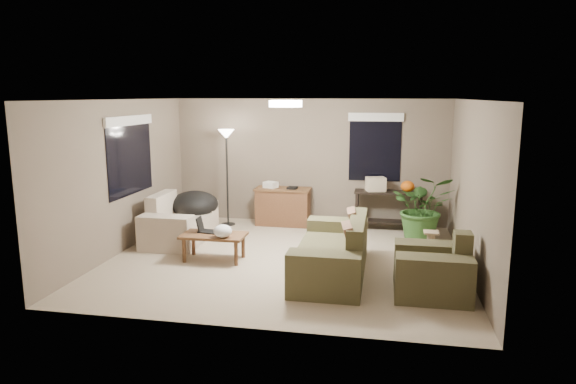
% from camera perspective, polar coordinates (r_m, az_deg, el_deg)
% --- Properties ---
extents(room_shell, '(5.50, 5.50, 5.50)m').
position_cam_1_polar(room_shell, '(7.93, -0.27, 1.16)').
color(room_shell, tan).
rests_on(room_shell, ground).
extents(main_sofa, '(0.95, 2.20, 0.85)m').
position_cam_1_polar(main_sofa, '(7.51, 5.18, -6.95)').
color(main_sofa, '#46422A').
rests_on(main_sofa, ground).
extents(throw_pillows, '(0.30, 1.38, 0.47)m').
position_cam_1_polar(throw_pillows, '(7.39, 7.20, -4.41)').
color(throw_pillows, '#8C7251').
rests_on(throw_pillows, main_sofa).
extents(loveseat, '(0.90, 1.60, 0.85)m').
position_cam_1_polar(loveseat, '(9.37, -12.08, -3.54)').
color(loveseat, beige).
rests_on(loveseat, ground).
extents(armchair, '(0.95, 1.00, 0.85)m').
position_cam_1_polar(armchair, '(7.03, 15.82, -8.54)').
color(armchair, '#48442B').
rests_on(armchair, ground).
extents(coffee_table, '(1.00, 0.55, 0.42)m').
position_cam_1_polar(coffee_table, '(8.18, -8.25, -5.07)').
color(coffee_table, brown).
rests_on(coffee_table, ground).
extents(laptop, '(0.38, 0.28, 0.24)m').
position_cam_1_polar(laptop, '(8.29, -9.15, -4.01)').
color(laptop, black).
rests_on(laptop, coffee_table).
extents(plastic_bag, '(0.34, 0.32, 0.20)m').
position_cam_1_polar(plastic_bag, '(7.93, -7.26, -4.33)').
color(plastic_bag, white).
rests_on(plastic_bag, coffee_table).
extents(desk, '(1.10, 0.50, 0.75)m').
position_cam_1_polar(desk, '(10.26, -0.56, -1.61)').
color(desk, brown).
rests_on(desk, ground).
extents(desk_papers, '(0.70, 0.31, 0.12)m').
position_cam_1_polar(desk_papers, '(10.20, -1.44, 0.74)').
color(desk_papers, silver).
rests_on(desk_papers, desk).
extents(console_table, '(1.30, 0.40, 0.75)m').
position_cam_1_polar(console_table, '(10.10, 11.06, -1.66)').
color(console_table, black).
rests_on(console_table, ground).
extents(pumpkin, '(0.34, 0.34, 0.21)m').
position_cam_1_polar(pumpkin, '(10.03, 13.15, 0.61)').
color(pumpkin, orange).
rests_on(pumpkin, console_table).
extents(cardboard_box, '(0.41, 0.35, 0.26)m').
position_cam_1_polar(cardboard_box, '(10.02, 9.72, 0.87)').
color(cardboard_box, beige).
rests_on(cardboard_box, console_table).
extents(papasan_chair, '(1.04, 1.04, 0.80)m').
position_cam_1_polar(papasan_chair, '(9.82, -10.36, -1.82)').
color(papasan_chair, black).
rests_on(papasan_chair, ground).
extents(floor_lamp, '(0.32, 0.32, 1.91)m').
position_cam_1_polar(floor_lamp, '(10.15, -6.85, 5.16)').
color(floor_lamp, black).
rests_on(floor_lamp, ground).
extents(ceiling_fixture, '(0.50, 0.50, 0.10)m').
position_cam_1_polar(ceiling_fixture, '(7.82, -0.28, 9.79)').
color(ceiling_fixture, white).
rests_on(ceiling_fixture, room_shell).
extents(houseplant, '(1.08, 1.20, 0.93)m').
position_cam_1_polar(houseplant, '(9.47, 14.76, -2.46)').
color(houseplant, '#2D5923').
rests_on(houseplant, ground).
extents(cat_scratching_post, '(0.32, 0.32, 0.50)m').
position_cam_1_polar(cat_scratching_post, '(8.30, 15.52, -6.15)').
color(cat_scratching_post, tan).
rests_on(cat_scratching_post, ground).
extents(window_left, '(0.05, 1.56, 1.33)m').
position_cam_1_polar(window_left, '(9.06, -17.16, 5.28)').
color(window_left, black).
rests_on(window_left, room_shell).
extents(window_back, '(1.06, 0.05, 1.33)m').
position_cam_1_polar(window_back, '(10.19, 9.67, 6.17)').
color(window_back, black).
rests_on(window_back, room_shell).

